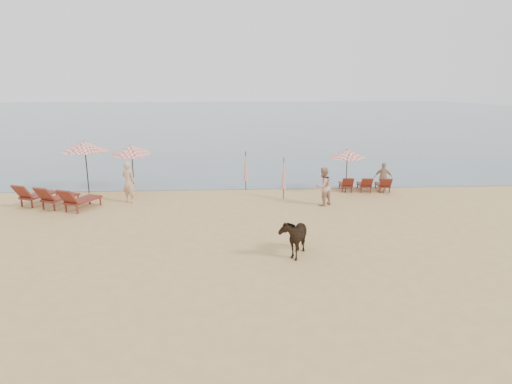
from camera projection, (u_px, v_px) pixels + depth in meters
The scene contains 13 objects.
ground at pixel (266, 269), 12.46m from camera, with size 120.00×120.00×0.00m, color tan.
sea at pixel (235, 112), 90.02m from camera, with size 160.00×140.00×0.06m, color #51606B.
lounger_cluster_left at pixel (56, 197), 18.75m from camera, with size 3.75×3.08×0.72m.
lounger_cluster_right at pixel (365, 184), 21.73m from camera, with size 2.57×1.68×0.54m.
umbrella_open_left_a at pixel (85, 146), 20.85m from camera, with size 2.31×2.31×2.63m.
umbrella_open_left_b at pixel (131, 150), 21.44m from camera, with size 1.93×1.96×2.46m.
umbrella_open_right at pixel (347, 154), 21.06m from camera, with size 1.81×1.81×2.20m.
umbrella_closed_left at pixel (246, 166), 21.84m from camera, with size 0.24×0.24×2.01m.
umbrella_closed_right at pixel (284, 174), 20.05m from camera, with size 0.24×0.24×1.99m.
cow at pixel (294, 236), 13.43m from camera, with size 0.68×1.48×1.25m, color black.
beachgoer_left at pixel (129, 182), 19.50m from camera, with size 0.70×0.46×1.93m, color tan.
beachgoer_right_a at pixel (323, 186), 19.05m from camera, with size 0.84×0.65×1.72m, color tan.
beachgoer_right_b at pixel (383, 178), 21.38m from camera, with size 0.90×0.37×1.53m, color tan.
Camera 1 is at (-0.97, -11.52, 5.16)m, focal length 30.00 mm.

